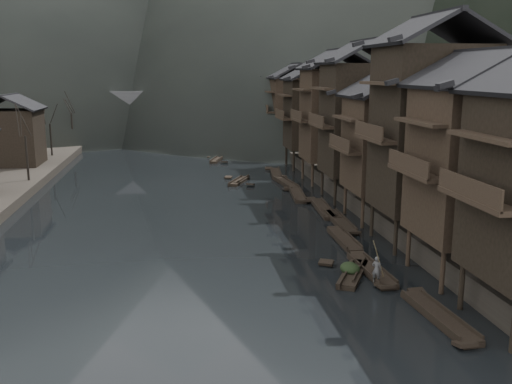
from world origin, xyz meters
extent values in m
plane|color=black|center=(0.00, 0.00, 0.00)|extent=(300.00, 300.00, 0.00)
cube|color=#2D2823|center=(35.00, 40.00, 0.90)|extent=(40.00, 200.00, 1.80)
cylinder|color=black|center=(14.20, -5.60, 1.30)|extent=(0.30, 0.30, 2.90)
cylinder|color=black|center=(16.95, -5.60, 1.30)|extent=(0.30, 0.30, 2.90)
cube|color=black|center=(13.30, -8.00, 6.55)|extent=(1.20, 5.70, 0.25)
cylinder|color=black|center=(14.20, -3.40, 1.30)|extent=(0.30, 0.30, 2.90)
cylinder|color=black|center=(14.20, 1.40, 1.30)|extent=(0.30, 0.30, 2.90)
cylinder|color=black|center=(16.95, -3.40, 1.30)|extent=(0.30, 0.30, 2.90)
cylinder|color=black|center=(16.95, 1.40, 1.30)|extent=(0.30, 0.30, 2.90)
cube|color=black|center=(17.30, -1.00, 7.04)|extent=(7.00, 6.00, 8.89)
cube|color=black|center=(13.30, -1.00, 6.60)|extent=(1.20, 5.70, 0.25)
cylinder|color=black|center=(14.20, 3.60, 1.30)|extent=(0.30, 0.30, 2.90)
cylinder|color=black|center=(14.20, 8.40, 1.30)|extent=(0.30, 0.30, 2.90)
cylinder|color=black|center=(16.95, 3.60, 1.30)|extent=(0.30, 0.30, 2.90)
cylinder|color=black|center=(16.95, 8.40, 1.30)|extent=(0.30, 0.30, 2.90)
cube|color=black|center=(17.30, 6.00, 8.36)|extent=(7.00, 6.00, 11.52)
cube|color=black|center=(13.30, 6.00, 7.79)|extent=(1.20, 5.70, 0.25)
cylinder|color=black|center=(14.20, 10.60, 1.30)|extent=(0.30, 0.30, 2.90)
cylinder|color=black|center=(14.20, 15.40, 1.30)|extent=(0.30, 0.30, 2.90)
cylinder|color=black|center=(16.95, 10.60, 1.30)|extent=(0.30, 0.30, 2.90)
cylinder|color=black|center=(16.95, 15.40, 1.30)|extent=(0.30, 0.30, 2.90)
cube|color=black|center=(17.30, 13.00, 6.47)|extent=(7.00, 6.00, 7.74)
cube|color=black|center=(13.30, 13.00, 6.08)|extent=(1.20, 5.70, 0.25)
cylinder|color=black|center=(14.20, 18.60, 1.30)|extent=(0.30, 0.30, 2.90)
cylinder|color=black|center=(14.20, 23.40, 1.30)|extent=(0.30, 0.30, 2.90)
cylinder|color=black|center=(16.95, 18.60, 1.30)|extent=(0.30, 0.30, 2.90)
cylinder|color=black|center=(16.95, 23.40, 1.30)|extent=(0.30, 0.30, 2.90)
cube|color=black|center=(17.30, 21.00, 7.85)|extent=(7.00, 6.00, 10.50)
cube|color=black|center=(13.30, 21.00, 7.33)|extent=(1.20, 5.70, 0.25)
cylinder|color=black|center=(14.20, 27.60, 1.30)|extent=(0.30, 0.30, 2.90)
cylinder|color=black|center=(14.20, 32.40, 1.30)|extent=(0.30, 0.30, 2.90)
cylinder|color=black|center=(16.95, 27.60, 1.30)|extent=(0.30, 0.30, 2.90)
cylinder|color=black|center=(16.95, 32.40, 1.30)|extent=(0.30, 0.30, 2.90)
cube|color=black|center=(17.30, 30.00, 7.60)|extent=(7.00, 6.00, 10.00)
cube|color=black|center=(13.30, 30.00, 7.10)|extent=(1.20, 5.70, 0.25)
cylinder|color=black|center=(14.20, 37.60, 1.30)|extent=(0.30, 0.30, 2.90)
cylinder|color=black|center=(14.20, 42.40, 1.30)|extent=(0.30, 0.30, 2.90)
cylinder|color=black|center=(16.95, 37.60, 1.30)|extent=(0.30, 0.30, 2.90)
cylinder|color=black|center=(16.95, 42.40, 1.30)|extent=(0.30, 0.30, 2.90)
cube|color=black|center=(17.30, 40.00, 6.95)|extent=(7.00, 6.00, 8.70)
cube|color=black|center=(13.30, 40.00, 6.52)|extent=(1.20, 5.70, 0.25)
cylinder|color=black|center=(14.20, 49.60, 1.30)|extent=(0.30, 0.30, 2.90)
cylinder|color=black|center=(14.20, 54.40, 1.30)|extent=(0.30, 0.30, 2.90)
cylinder|color=black|center=(16.95, 49.60, 1.30)|extent=(0.30, 0.30, 2.90)
cylinder|color=black|center=(16.95, 54.40, 1.30)|extent=(0.30, 0.30, 2.90)
cube|color=black|center=(17.30, 52.00, 6.98)|extent=(7.00, 6.00, 8.75)
cube|color=black|center=(13.30, 52.00, 6.54)|extent=(1.20, 5.70, 0.25)
cube|color=black|center=(-20.50, 42.00, 4.60)|extent=(6.50, 6.50, 6.80)
cylinder|color=black|center=(-17.00, 30.75, 3.59)|extent=(0.24, 0.24, 4.78)
cylinder|color=black|center=(-17.00, 49.45, 3.40)|extent=(0.24, 0.24, 4.40)
cylinder|color=black|center=(-17.00, 61.31, 3.70)|extent=(0.24, 0.24, 4.99)
cube|color=black|center=(12.50, -6.65, 0.15)|extent=(1.53, 6.48, 0.30)
cube|color=black|center=(12.50, -6.65, 0.33)|extent=(1.57, 6.35, 0.10)
cube|color=black|center=(12.71, -3.57, 0.29)|extent=(0.99, 0.85, 0.34)
cube|color=black|center=(12.29, -9.72, 0.29)|extent=(0.99, 0.85, 0.34)
cube|color=black|center=(11.40, 0.47, 0.15)|extent=(1.34, 6.06, 0.30)
cube|color=black|center=(11.40, 0.47, 0.33)|extent=(1.39, 5.94, 0.10)
cube|color=black|center=(11.52, 3.36, 0.29)|extent=(0.96, 0.78, 0.33)
cube|color=black|center=(11.29, -2.42, 0.29)|extent=(0.96, 0.78, 0.33)
cube|color=black|center=(11.64, 7.08, 0.15)|extent=(1.12, 5.81, 0.30)
cube|color=black|center=(11.64, 7.08, 0.33)|extent=(1.17, 5.69, 0.10)
cube|color=black|center=(11.63, 9.87, 0.29)|extent=(0.94, 0.72, 0.32)
cube|color=black|center=(11.64, 4.30, 0.29)|extent=(0.94, 0.72, 0.32)
cube|color=black|center=(12.79, 12.26, 0.15)|extent=(1.36, 7.40, 0.30)
cube|color=black|center=(12.79, 12.26, 0.33)|extent=(1.41, 7.25, 0.10)
cube|color=black|center=(12.67, 15.79, 0.29)|extent=(0.97, 0.93, 0.36)
cube|color=black|center=(12.92, 8.73, 0.29)|extent=(0.97, 0.93, 0.36)
cube|color=black|center=(12.56, 16.86, 0.15)|extent=(1.58, 7.44, 0.30)
cube|color=black|center=(12.56, 16.86, 0.33)|extent=(1.62, 7.29, 0.10)
cube|color=black|center=(12.33, 20.39, 0.29)|extent=(0.99, 0.96, 0.36)
cube|color=black|center=(12.79, 13.32, 0.29)|extent=(0.99, 0.96, 0.36)
cube|color=black|center=(11.51, 22.80, 0.15)|extent=(1.73, 6.33, 0.30)
cube|color=black|center=(11.51, 22.80, 0.33)|extent=(1.78, 6.21, 0.10)
cube|color=black|center=(11.20, 25.79, 0.29)|extent=(1.01, 0.86, 0.33)
cube|color=black|center=(11.82, 19.82, 0.29)|extent=(1.01, 0.86, 0.33)
cube|color=black|center=(11.53, 29.30, 0.15)|extent=(1.86, 6.95, 0.30)
cube|color=black|center=(11.53, 29.30, 0.33)|extent=(1.90, 6.82, 0.10)
cube|color=black|center=(11.89, 32.58, 0.29)|extent=(1.02, 0.94, 0.35)
cube|color=black|center=(11.16, 26.03, 0.29)|extent=(1.02, 0.94, 0.35)
cube|color=black|center=(11.55, 35.67, 0.15)|extent=(1.85, 6.51, 0.30)
cube|color=black|center=(11.55, 35.67, 0.33)|extent=(1.89, 6.38, 0.10)
cube|color=black|center=(11.19, 38.73, 0.29)|extent=(1.02, 0.90, 0.34)
cube|color=black|center=(11.92, 32.61, 0.29)|extent=(1.02, 0.90, 0.34)
cube|color=black|center=(6.52, 31.07, 0.15)|extent=(3.00, 5.10, 0.30)
cube|color=black|center=(6.52, 31.07, 0.33)|extent=(3.00, 5.03, 0.10)
cube|color=black|center=(5.52, 33.33, 0.29)|extent=(1.04, 0.93, 0.30)
cube|color=black|center=(7.52, 28.82, 0.29)|extent=(1.04, 0.93, 0.30)
cube|color=black|center=(5.29, 47.52, 0.15)|extent=(2.59, 5.72, 0.30)
cube|color=black|center=(5.29, 47.52, 0.33)|extent=(2.60, 5.63, 0.10)
cube|color=black|center=(4.51, 50.13, 0.29)|extent=(1.02, 0.92, 0.32)
cube|color=black|center=(6.07, 44.91, 0.29)|extent=(1.02, 0.92, 0.32)
cube|color=black|center=(4.70, 55.30, 0.15)|extent=(1.27, 4.74, 0.30)
cube|color=black|center=(4.70, 55.30, 0.33)|extent=(1.32, 4.65, 0.10)
cube|color=black|center=(4.84, 57.55, 0.29)|extent=(0.88, 0.64, 0.29)
cube|color=black|center=(4.57, 53.05, 0.29)|extent=(0.88, 0.64, 0.29)
cube|color=#4C4C4F|center=(0.00, 72.00, 7.20)|extent=(40.00, 6.00, 1.60)
cube|color=#4C4C4F|center=(0.00, 69.30, 8.50)|extent=(40.00, 0.50, 1.00)
cube|color=#4C4C4F|center=(0.00, 74.70, 8.50)|extent=(40.00, 0.50, 1.00)
cube|color=#4C4C4F|center=(-14.00, 72.00, 3.20)|extent=(3.20, 6.00, 6.40)
cube|color=#4C4C4F|center=(-4.50, 72.00, 3.20)|extent=(3.20, 6.00, 6.40)
cube|color=#4C4C4F|center=(4.50, 72.00, 3.20)|extent=(3.20, 6.00, 6.40)
cube|color=#4C4C4F|center=(14.00, 72.00, 3.20)|extent=(3.20, 6.00, 6.40)
cube|color=black|center=(10.07, 0.01, 0.15)|extent=(3.29, 4.97, 0.30)
cube|color=black|center=(10.07, 0.01, 0.33)|extent=(3.30, 4.90, 0.10)
cube|color=black|center=(8.96, 2.15, 0.29)|extent=(1.11, 0.99, 0.30)
cube|color=black|center=(11.19, -2.14, 0.29)|extent=(1.11, 0.99, 0.30)
ellipsoid|color=black|center=(9.96, 0.23, 0.80)|extent=(1.20, 1.57, 0.72)
imported|color=#515153|center=(10.95, -1.69, 1.24)|extent=(0.70, 0.66, 1.61)
cylinder|color=#8C7A51|center=(11.15, -1.69, 3.85)|extent=(1.76, 2.05, 3.61)
camera|label=1|loc=(-0.53, -32.12, 12.40)|focal=40.00mm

